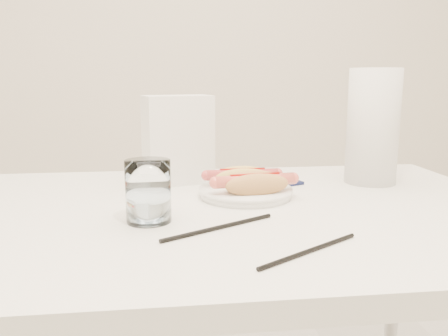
{
  "coord_description": "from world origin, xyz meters",
  "views": [
    {
      "loc": [
        -0.13,
        -0.89,
        1.01
      ],
      "look_at": [
        -0.02,
        0.06,
        0.82
      ],
      "focal_mm": 36.91,
      "sensor_mm": 36.0,
      "label": 1
    }
  ],
  "objects": [
    {
      "name": "plate",
      "position": [
        0.03,
        0.08,
        0.76
      ],
      "size": [
        0.22,
        0.22,
        0.02
      ],
      "primitive_type": "cylinder",
      "rotation": [
        0.0,
        0.0,
        -0.13
      ],
      "color": "white",
      "rests_on": "table"
    },
    {
      "name": "hotdog_right",
      "position": [
        0.05,
        0.04,
        0.79
      ],
      "size": [
        0.17,
        0.08,
        0.05
      ],
      "rotation": [
        0.0,
        0.0,
        0.13
      ],
      "color": "tan",
      "rests_on": "plate"
    },
    {
      "name": "table",
      "position": [
        0.0,
        0.0,
        0.69
      ],
      "size": [
        1.2,
        0.8,
        0.75
      ],
      "color": "white",
      "rests_on": "ground"
    },
    {
      "name": "navy_napkin",
      "position": [
        0.1,
        0.21,
        0.75
      ],
      "size": [
        0.18,
        0.18,
        0.01
      ],
      "primitive_type": "cube",
      "rotation": [
        0.0,
        0.0,
        0.4
      ],
      "color": "#12183A",
      "rests_on": "table"
    },
    {
      "name": "napkin_box",
      "position": [
        -0.11,
        0.24,
        0.86
      ],
      "size": [
        0.18,
        0.13,
        0.22
      ],
      "primitive_type": "cube",
      "rotation": [
        0.0,
        0.0,
        0.27
      ],
      "color": "white",
      "rests_on": "table"
    },
    {
      "name": "chopstick_near",
      "position": [
        -0.05,
        -0.13,
        0.75
      ],
      "size": [
        0.21,
        0.12,
        0.01
      ],
      "primitive_type": "cylinder",
      "rotation": [
        0.0,
        1.57,
        0.52
      ],
      "color": "black",
      "rests_on": "table"
    },
    {
      "name": "hotdog_left",
      "position": [
        0.03,
        0.11,
        0.79
      ],
      "size": [
        0.16,
        0.06,
        0.04
      ],
      "rotation": [
        0.0,
        0.0,
        0.01
      ],
      "color": "#E4BE5B",
      "rests_on": "plate"
    },
    {
      "name": "paper_towel_roll",
      "position": [
        0.37,
        0.18,
        0.89
      ],
      "size": [
        0.15,
        0.15,
        0.28
      ],
      "primitive_type": "cylinder",
      "rotation": [
        0.0,
        0.0,
        -0.19
      ],
      "color": "silver",
      "rests_on": "table"
    },
    {
      "name": "water_glass",
      "position": [
        -0.17,
        -0.07,
        0.81
      ],
      "size": [
        0.08,
        0.08,
        0.11
      ],
      "primitive_type": "cylinder",
      "color": "white",
      "rests_on": "table"
    },
    {
      "name": "chopstick_far",
      "position": [
        0.07,
        -0.26,
        0.75
      ],
      "size": [
        0.19,
        0.12,
        0.01
      ],
      "primitive_type": "cylinder",
      "rotation": [
        0.0,
        1.57,
        0.57
      ],
      "color": "black",
      "rests_on": "table"
    }
  ]
}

